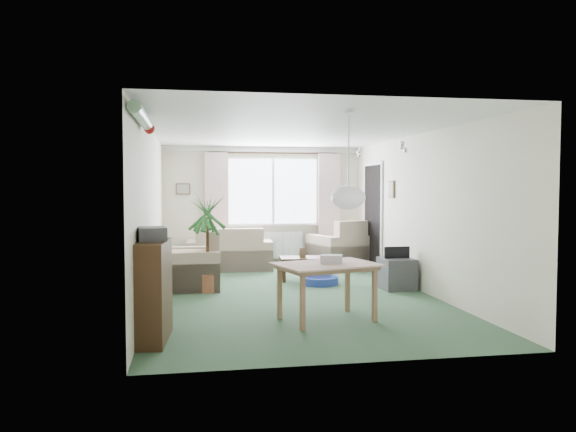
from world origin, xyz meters
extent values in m
plane|color=#2E4E34|center=(0.00, 0.00, 0.00)|extent=(6.50, 6.50, 0.00)
cube|color=white|center=(0.20, 3.23, 1.50)|extent=(1.80, 0.03, 1.30)
cube|color=black|center=(0.20, 3.15, 2.27)|extent=(2.60, 0.03, 0.03)
cube|color=beige|center=(-0.95, 3.13, 1.27)|extent=(0.45, 0.08, 2.00)
cube|color=beige|center=(1.35, 3.13, 1.27)|extent=(0.45, 0.08, 2.00)
cube|color=white|center=(0.20, 3.19, 0.40)|extent=(1.20, 0.10, 0.55)
cube|color=black|center=(1.99, 2.20, 1.00)|extent=(0.03, 0.95, 2.00)
sphere|color=white|center=(0.20, -2.30, 1.48)|extent=(0.36, 0.36, 0.36)
cylinder|color=#196626|center=(-1.92, -2.30, 2.28)|extent=(1.60, 1.60, 0.12)
sphere|color=silver|center=(1.30, 0.90, 2.22)|extent=(0.20, 0.20, 0.20)
sphere|color=silver|center=(1.60, -0.30, 2.22)|extent=(0.20, 0.20, 0.20)
cube|color=brown|center=(-1.60, 3.23, 1.55)|extent=(0.28, 0.03, 0.22)
cube|color=brown|center=(1.98, 1.20, 1.55)|extent=(0.03, 0.24, 0.30)
cube|color=#BEAB8F|center=(-0.72, 2.75, 0.41)|extent=(1.66, 0.94, 0.81)
cube|color=beige|center=(1.48, 2.73, 0.47)|extent=(1.29, 1.26, 0.94)
cube|color=beige|center=(-1.50, 0.82, 0.45)|extent=(0.95, 1.01, 0.90)
cube|color=black|center=(0.48, 1.24, 0.20)|extent=(0.91, 0.55, 0.40)
cube|color=brown|center=(0.41, 1.23, 0.48)|extent=(0.12, 0.07, 0.16)
cube|color=black|center=(-1.84, -2.18, 0.52)|extent=(0.35, 0.87, 1.04)
cube|color=#37373C|center=(-1.85, -2.13, 1.11)|extent=(0.32, 0.38, 0.14)
cylinder|color=#1F5C31|center=(-1.21, 0.44, 0.74)|extent=(0.79, 0.79, 1.48)
cube|color=tan|center=(0.13, -1.61, 0.33)|extent=(1.21, 0.97, 0.66)
cube|color=silver|center=(0.20, -1.60, 0.72)|extent=(0.30, 0.25, 0.12)
cube|color=#35353A|center=(1.70, 0.19, 0.24)|extent=(0.49, 0.54, 0.48)
cylinder|color=navy|center=(0.61, 0.81, 0.06)|extent=(0.64, 0.64, 0.12)
camera|label=1|loc=(-1.46, -8.06, 1.59)|focal=35.00mm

